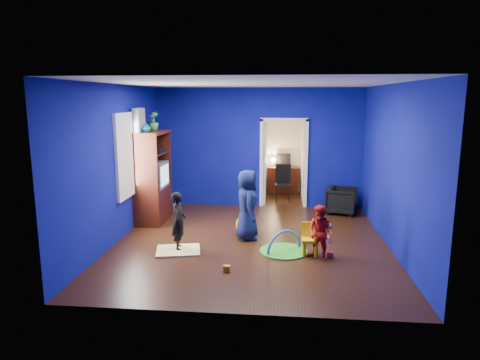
# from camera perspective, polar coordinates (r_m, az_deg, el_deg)

# --- Properties ---
(floor) EXTENTS (5.00, 5.50, 0.01)m
(floor) POSITION_cam_1_polar(r_m,az_deg,el_deg) (8.10, 1.47, -8.20)
(floor) COLOR black
(floor) RESTS_ON ground
(ceiling) EXTENTS (5.00, 5.50, 0.01)m
(ceiling) POSITION_cam_1_polar(r_m,az_deg,el_deg) (7.66, 1.57, 12.76)
(ceiling) COLOR white
(ceiling) RESTS_ON wall_back
(wall_back) EXTENTS (5.00, 0.02, 2.90)m
(wall_back) POSITION_cam_1_polar(r_m,az_deg,el_deg) (10.47, 2.58, 4.29)
(wall_back) COLOR navy
(wall_back) RESTS_ON floor
(wall_front) EXTENTS (5.00, 0.02, 2.90)m
(wall_front) POSITION_cam_1_polar(r_m,az_deg,el_deg) (5.06, -0.66, -2.80)
(wall_front) COLOR navy
(wall_front) RESTS_ON floor
(wall_left) EXTENTS (0.02, 5.50, 2.90)m
(wall_left) POSITION_cam_1_polar(r_m,az_deg,el_deg) (8.30, -15.97, 2.16)
(wall_left) COLOR navy
(wall_left) RESTS_ON floor
(wall_right) EXTENTS (0.02, 5.50, 2.90)m
(wall_right) POSITION_cam_1_polar(r_m,az_deg,el_deg) (7.98, 19.74, 1.60)
(wall_right) COLOR navy
(wall_right) RESTS_ON floor
(alcove) EXTENTS (1.00, 1.75, 2.50)m
(alcove) POSITION_cam_1_polar(r_m,az_deg,el_deg) (11.35, 5.83, 3.74)
(alcove) COLOR silver
(alcove) RESTS_ON floor
(armchair) EXTENTS (0.83, 0.82, 0.62)m
(armchair) POSITION_cam_1_polar(r_m,az_deg,el_deg) (10.21, 13.38, -2.68)
(armchair) COLOR black
(armchair) RESTS_ON floor
(child_black) EXTENTS (0.32, 0.42, 1.04)m
(child_black) POSITION_cam_1_polar(r_m,az_deg,el_deg) (7.62, -8.16, -5.44)
(child_black) COLOR black
(child_black) RESTS_ON floor
(child_navy) EXTENTS (0.55, 0.72, 1.33)m
(child_navy) POSITION_cam_1_polar(r_m,az_deg,el_deg) (8.07, 0.95, -3.34)
(child_navy) COLOR #0F1138
(child_navy) RESTS_ON floor
(toddler_red) EXTENTS (0.57, 0.54, 0.92)m
(toddler_red) POSITION_cam_1_polar(r_m,az_deg,el_deg) (7.21, 10.65, -6.95)
(toddler_red) COLOR #AC1412
(toddler_red) RESTS_ON floor
(vase) EXTENTS (0.22, 0.22, 0.21)m
(vase) POSITION_cam_1_polar(r_m,az_deg,el_deg) (8.99, -12.41, 6.91)
(vase) COLOR #0D5F6E
(vase) RESTS_ON tv_armoire
(potted_plant) EXTENTS (0.27, 0.27, 0.40)m
(potted_plant) POSITION_cam_1_polar(r_m,az_deg,el_deg) (9.48, -11.47, 7.71)
(potted_plant) COLOR #328A38
(potted_plant) RESTS_ON tv_armoire
(tv_armoire) EXTENTS (0.58, 1.14, 1.96)m
(tv_armoire) POSITION_cam_1_polar(r_m,az_deg,el_deg) (9.40, -11.59, 0.43)
(tv_armoire) COLOR #390F09
(tv_armoire) RESTS_ON floor
(crt_tv) EXTENTS (0.46, 0.70, 0.54)m
(crt_tv) POSITION_cam_1_polar(r_m,az_deg,el_deg) (9.39, -11.37, 0.67)
(crt_tv) COLOR silver
(crt_tv) RESTS_ON tv_armoire
(yellow_blanket) EXTENTS (0.86, 0.75, 0.03)m
(yellow_blanket) POSITION_cam_1_polar(r_m,az_deg,el_deg) (7.68, -8.24, -9.27)
(yellow_blanket) COLOR #F2E07A
(yellow_blanket) RESTS_ON floor
(hopper_ball) EXTENTS (0.39, 0.39, 0.39)m
(hopper_ball) POSITION_cam_1_polar(r_m,az_deg,el_deg) (8.44, 0.73, -6.01)
(hopper_ball) COLOR yellow
(hopper_ball) RESTS_ON floor
(kid_chair) EXTENTS (0.29, 0.29, 0.50)m
(kid_chair) POSITION_cam_1_polar(r_m,az_deg,el_deg) (7.46, 9.30, -8.03)
(kid_chair) COLOR yellow
(kid_chair) RESTS_ON floor
(play_mat) EXTENTS (0.84, 0.84, 0.02)m
(play_mat) POSITION_cam_1_polar(r_m,az_deg,el_deg) (7.63, 5.86, -9.40)
(play_mat) COLOR green
(play_mat) RESTS_ON floor
(toy_arch) EXTENTS (0.62, 0.52, 0.76)m
(toy_arch) POSITION_cam_1_polar(r_m,az_deg,el_deg) (7.63, 5.86, -9.34)
(toy_arch) COLOR #3F8CD8
(toy_arch) RESTS_ON floor
(window_left) EXTENTS (0.03, 0.95, 1.55)m
(window_left) POSITION_cam_1_polar(r_m,az_deg,el_deg) (8.61, -15.07, 3.17)
(window_left) COLOR white
(window_left) RESTS_ON wall_left
(curtain) EXTENTS (0.14, 0.42, 2.40)m
(curtain) POSITION_cam_1_polar(r_m,az_deg,el_deg) (9.13, -13.10, 1.78)
(curtain) COLOR slate
(curtain) RESTS_ON floor
(doorway) EXTENTS (1.16, 0.10, 2.10)m
(doorway) POSITION_cam_1_polar(r_m,az_deg,el_deg) (10.51, 5.83, 2.07)
(doorway) COLOR white
(doorway) RESTS_ON floor
(study_desk) EXTENTS (0.88, 0.44, 0.75)m
(study_desk) POSITION_cam_1_polar(r_m,az_deg,el_deg) (12.11, 5.74, -0.00)
(study_desk) COLOR #3D140A
(study_desk) RESTS_ON floor
(desk_monitor) EXTENTS (0.40, 0.05, 0.32)m
(desk_monitor) POSITION_cam_1_polar(r_m,az_deg,el_deg) (12.14, 5.79, 2.77)
(desk_monitor) COLOR black
(desk_monitor) RESTS_ON study_desk
(desk_lamp) EXTENTS (0.14, 0.14, 0.14)m
(desk_lamp) POSITION_cam_1_polar(r_m,az_deg,el_deg) (12.08, 4.46, 2.66)
(desk_lamp) COLOR #FFD88C
(desk_lamp) RESTS_ON study_desk
(folding_chair) EXTENTS (0.40, 0.40, 0.92)m
(folding_chair) POSITION_cam_1_polar(r_m,az_deg,el_deg) (11.16, 5.76, -0.50)
(folding_chair) COLOR black
(folding_chair) RESTS_ON floor
(book_shelf) EXTENTS (0.88, 0.24, 0.04)m
(book_shelf) POSITION_cam_1_polar(r_m,az_deg,el_deg) (12.03, 5.89, 7.82)
(book_shelf) COLOR white
(book_shelf) RESTS_ON study_desk
(toy_0) EXTENTS (0.10, 0.08, 0.10)m
(toy_0) POSITION_cam_1_polar(r_m,az_deg,el_deg) (7.47, 11.90, -9.72)
(toy_0) COLOR red
(toy_0) RESTS_ON floor
(toy_1) EXTENTS (0.11, 0.11, 0.11)m
(toy_1) POSITION_cam_1_polar(r_m,az_deg,el_deg) (9.07, 11.79, -5.98)
(toy_1) COLOR blue
(toy_1) RESTS_ON floor
(toy_2) EXTENTS (0.10, 0.08, 0.10)m
(toy_2) POSITION_cam_1_polar(r_m,az_deg,el_deg) (6.76, -1.78, -11.72)
(toy_2) COLOR orange
(toy_2) RESTS_ON floor
(toy_3) EXTENTS (0.11, 0.11, 0.11)m
(toy_3) POSITION_cam_1_polar(r_m,az_deg,el_deg) (8.95, 9.53, -6.13)
(toy_3) COLOR green
(toy_3) RESTS_ON floor
(toy_4) EXTENTS (0.10, 0.08, 0.10)m
(toy_4) POSITION_cam_1_polar(r_m,az_deg,el_deg) (8.24, 11.47, -7.72)
(toy_4) COLOR #D34FBE
(toy_4) RESTS_ON floor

